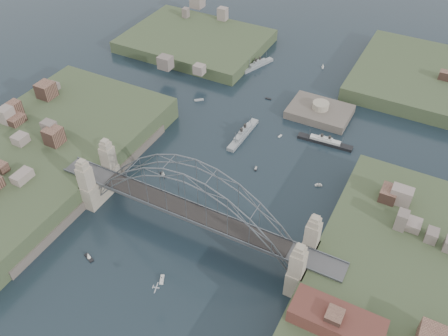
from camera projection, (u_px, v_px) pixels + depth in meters
ground at (194, 233)px, 132.67m from camera, size 500.00×500.00×0.00m
bridge at (192, 202)px, 124.48m from camera, size 84.00×13.80×24.60m
shore_west at (38, 164)px, 151.34m from camera, size 50.50×90.00×12.00m
shore_east at (405, 315)px, 111.39m from camera, size 50.50×90.00×12.00m
headland_nw at (196, 45)px, 214.28m from camera, size 60.00×45.00×9.00m
headland_ne at (446, 87)px, 187.43m from camera, size 70.00×55.00×9.50m
fort_island at (319, 116)px, 174.97m from camera, size 22.00×16.00×9.40m
wharf_shed at (337, 321)px, 101.44m from camera, size 20.00×8.00×4.00m
naval_cruiser_near at (243, 134)px, 164.73m from camera, size 2.86×19.29×5.78m
naval_cruiser_far at (258, 65)px, 200.36m from camera, size 7.97×16.20×5.56m
ocean_liner at (325, 142)px, 161.97m from camera, size 18.98×3.58×4.63m
aeroplane at (155, 288)px, 111.27m from camera, size 1.69×2.96×0.44m
small_boat_a at (163, 173)px, 149.88m from camera, size 2.94×2.30×2.38m
small_boat_b at (256, 169)px, 152.32m from camera, size 1.21×2.13×1.43m
small_boat_c at (162, 279)px, 120.82m from camera, size 2.11×3.00×1.43m
small_boat_d at (318, 185)px, 146.64m from camera, size 2.25×1.66×1.43m
small_boat_e at (199, 100)px, 181.88m from camera, size 3.44×3.17×0.45m
small_boat_f at (280, 136)px, 165.09m from camera, size 0.98×1.83×0.45m
small_boat_h at (268, 99)px, 182.54m from camera, size 2.29×0.85×0.45m
small_boat_i at (316, 241)px, 129.20m from camera, size 2.16×1.76×2.38m
small_boat_j at (89, 257)px, 125.68m from camera, size 3.51×2.25×2.38m
small_boat_k at (323, 66)px, 199.51m from camera, size 1.36×1.86×2.38m
small_boat_l at (122, 133)px, 166.32m from camera, size 1.72×2.56×0.45m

